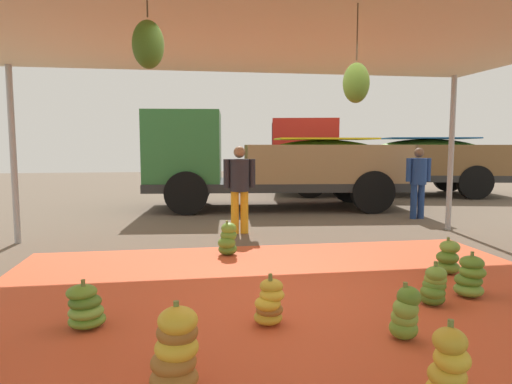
{
  "coord_description": "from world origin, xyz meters",
  "views": [
    {
      "loc": [
        -1.07,
        -4.5,
        1.6
      ],
      "look_at": [
        0.01,
        2.51,
        0.86
      ],
      "focal_mm": 31.9,
      "sensor_mm": 36.0,
      "label": 1
    }
  ],
  "objects_px": {
    "banana_bunch_4": "(448,258)",
    "worker_1": "(418,178)",
    "banana_bunch_11": "(176,351)",
    "cargo_truck_main": "(265,161)",
    "banana_bunch_5": "(228,240)",
    "banana_bunch_1": "(470,277)",
    "banana_bunch_0": "(270,304)",
    "worker_0": "(240,183)",
    "banana_bunch_9": "(434,287)",
    "cargo_truck_far": "(375,157)",
    "banana_bunch_2": "(405,314)",
    "banana_bunch_6": "(448,369)",
    "banana_bunch_8": "(85,308)"
  },
  "relations": [
    {
      "from": "worker_1",
      "to": "banana_bunch_8",
      "type": "bearing_deg",
      "value": -138.8
    },
    {
      "from": "banana_bunch_0",
      "to": "banana_bunch_1",
      "type": "bearing_deg",
      "value": 10.9
    },
    {
      "from": "banana_bunch_5",
      "to": "banana_bunch_11",
      "type": "relative_size",
      "value": 0.86
    },
    {
      "from": "banana_bunch_2",
      "to": "banana_bunch_4",
      "type": "relative_size",
      "value": 1.06
    },
    {
      "from": "banana_bunch_6",
      "to": "banana_bunch_4",
      "type": "bearing_deg",
      "value": 58.35
    },
    {
      "from": "banana_bunch_0",
      "to": "banana_bunch_5",
      "type": "distance_m",
      "value": 2.6
    },
    {
      "from": "banana_bunch_6",
      "to": "banana_bunch_11",
      "type": "bearing_deg",
      "value": 164.71
    },
    {
      "from": "banana_bunch_4",
      "to": "banana_bunch_8",
      "type": "distance_m",
      "value": 4.2
    },
    {
      "from": "banana_bunch_8",
      "to": "worker_1",
      "type": "relative_size",
      "value": 0.29
    },
    {
      "from": "banana_bunch_9",
      "to": "banana_bunch_2",
      "type": "bearing_deg",
      "value": -132.98
    },
    {
      "from": "banana_bunch_0",
      "to": "banana_bunch_8",
      "type": "height_order",
      "value": "banana_bunch_0"
    },
    {
      "from": "banana_bunch_4",
      "to": "banana_bunch_1",
      "type": "bearing_deg",
      "value": -107.05
    },
    {
      "from": "banana_bunch_9",
      "to": "worker_0",
      "type": "xyz_separation_m",
      "value": [
        -1.46,
        4.02,
        0.72
      ]
    },
    {
      "from": "banana_bunch_2",
      "to": "banana_bunch_4",
      "type": "xyz_separation_m",
      "value": [
        1.43,
        1.71,
        -0.02
      ]
    },
    {
      "from": "banana_bunch_1",
      "to": "banana_bunch_8",
      "type": "distance_m",
      "value": 3.83
    },
    {
      "from": "worker_1",
      "to": "cargo_truck_main",
      "type": "bearing_deg",
      "value": 143.98
    },
    {
      "from": "banana_bunch_6",
      "to": "banana_bunch_8",
      "type": "xyz_separation_m",
      "value": [
        -2.43,
        1.6,
        -0.06
      ]
    },
    {
      "from": "banana_bunch_9",
      "to": "banana_bunch_5",
      "type": "bearing_deg",
      "value": 127.74
    },
    {
      "from": "banana_bunch_9",
      "to": "worker_0",
      "type": "height_order",
      "value": "worker_0"
    },
    {
      "from": "banana_bunch_11",
      "to": "cargo_truck_main",
      "type": "relative_size",
      "value": 0.09
    },
    {
      "from": "banana_bunch_0",
      "to": "banana_bunch_11",
      "type": "xyz_separation_m",
      "value": [
        -0.8,
        -0.97,
        0.07
      ]
    },
    {
      "from": "worker_0",
      "to": "worker_1",
      "type": "bearing_deg",
      "value": 14.69
    },
    {
      "from": "worker_1",
      "to": "banana_bunch_0",
      "type": "bearing_deg",
      "value": -128.68
    },
    {
      "from": "banana_bunch_5",
      "to": "worker_1",
      "type": "bearing_deg",
      "value": 31.7
    },
    {
      "from": "cargo_truck_far",
      "to": "banana_bunch_9",
      "type": "bearing_deg",
      "value": -110.23
    },
    {
      "from": "cargo_truck_main",
      "to": "worker_1",
      "type": "xyz_separation_m",
      "value": [
        2.97,
        -2.16,
        -0.3
      ]
    },
    {
      "from": "banana_bunch_0",
      "to": "cargo_truck_far",
      "type": "xyz_separation_m",
      "value": [
        5.32,
        10.06,
        1.01
      ]
    },
    {
      "from": "banana_bunch_0",
      "to": "banana_bunch_1",
      "type": "relative_size",
      "value": 0.97
    },
    {
      "from": "cargo_truck_far",
      "to": "worker_0",
      "type": "relative_size",
      "value": 4.76
    },
    {
      "from": "banana_bunch_6",
      "to": "worker_1",
      "type": "distance_m",
      "value": 7.56
    },
    {
      "from": "banana_bunch_0",
      "to": "worker_1",
      "type": "xyz_separation_m",
      "value": [
        4.24,
        5.3,
        0.7
      ]
    },
    {
      "from": "banana_bunch_11",
      "to": "cargo_truck_main",
      "type": "bearing_deg",
      "value": 76.23
    },
    {
      "from": "banana_bunch_11",
      "to": "cargo_truck_main",
      "type": "xyz_separation_m",
      "value": [
        2.07,
        8.43,
        0.92
      ]
    },
    {
      "from": "banana_bunch_4",
      "to": "cargo_truck_far",
      "type": "relative_size",
      "value": 0.06
    },
    {
      "from": "banana_bunch_0",
      "to": "cargo_truck_far",
      "type": "bearing_deg",
      "value": 62.13
    },
    {
      "from": "banana_bunch_4",
      "to": "worker_1",
      "type": "bearing_deg",
      "value": 66.43
    },
    {
      "from": "banana_bunch_2",
      "to": "banana_bunch_5",
      "type": "bearing_deg",
      "value": 110.71
    },
    {
      "from": "banana_bunch_0",
      "to": "banana_bunch_5",
      "type": "bearing_deg",
      "value": 92.84
    },
    {
      "from": "banana_bunch_0",
      "to": "banana_bunch_4",
      "type": "xyz_separation_m",
      "value": [
        2.47,
        1.23,
        0.0
      ]
    },
    {
      "from": "banana_bunch_4",
      "to": "worker_0",
      "type": "height_order",
      "value": "worker_0"
    },
    {
      "from": "banana_bunch_1",
      "to": "banana_bunch_11",
      "type": "bearing_deg",
      "value": -155.18
    },
    {
      "from": "banana_bunch_5",
      "to": "worker_1",
      "type": "height_order",
      "value": "worker_1"
    },
    {
      "from": "cargo_truck_far",
      "to": "worker_1",
      "type": "height_order",
      "value": "cargo_truck_far"
    },
    {
      "from": "banana_bunch_6",
      "to": "cargo_truck_main",
      "type": "relative_size",
      "value": 0.08
    },
    {
      "from": "cargo_truck_main",
      "to": "worker_0",
      "type": "relative_size",
      "value": 4.17
    },
    {
      "from": "cargo_truck_main",
      "to": "cargo_truck_far",
      "type": "relative_size",
      "value": 0.88
    },
    {
      "from": "banana_bunch_8",
      "to": "worker_1",
      "type": "xyz_separation_m",
      "value": [
        5.84,
        5.11,
        0.71
      ]
    },
    {
      "from": "worker_1",
      "to": "banana_bunch_5",
      "type": "bearing_deg",
      "value": -148.3
    },
    {
      "from": "banana_bunch_0",
      "to": "banana_bunch_9",
      "type": "relative_size",
      "value": 1.04
    },
    {
      "from": "banana_bunch_1",
      "to": "worker_0",
      "type": "xyz_separation_m",
      "value": [
        -1.99,
        3.82,
        0.71
      ]
    }
  ]
}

